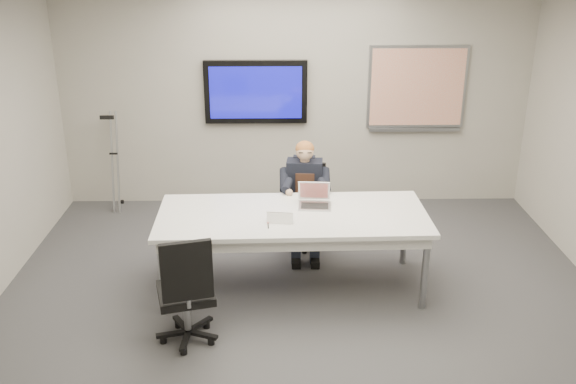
{
  "coord_description": "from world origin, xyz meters",
  "views": [
    {
      "loc": [
        -0.23,
        -5.05,
        3.32
      ],
      "look_at": [
        -0.13,
        0.79,
        0.99
      ],
      "focal_mm": 40.0,
      "sensor_mm": 36.0,
      "label": 1
    }
  ],
  "objects_px": {
    "conference_table": "(293,222)",
    "office_chair_far": "(305,220)",
    "seated_person": "(305,211)",
    "office_chair_near": "(187,309)",
    "laptop": "(314,200)"
  },
  "relations": [
    {
      "from": "office_chair_far",
      "to": "laptop",
      "type": "bearing_deg",
      "value": -67.98
    },
    {
      "from": "conference_table",
      "to": "office_chair_far",
      "type": "relative_size",
      "value": 2.78
    },
    {
      "from": "conference_table",
      "to": "office_chair_near",
      "type": "distance_m",
      "value": 1.39
    },
    {
      "from": "office_chair_far",
      "to": "laptop",
      "type": "relative_size",
      "value": 2.85
    },
    {
      "from": "conference_table",
      "to": "seated_person",
      "type": "xyz_separation_m",
      "value": [
        0.15,
        0.75,
        -0.21
      ]
    },
    {
      "from": "laptop",
      "to": "office_chair_far",
      "type": "bearing_deg",
      "value": 98.86
    },
    {
      "from": "conference_table",
      "to": "office_chair_far",
      "type": "bearing_deg",
      "value": 79.09
    },
    {
      "from": "office_chair_far",
      "to": "seated_person",
      "type": "bearing_deg",
      "value": -75.51
    },
    {
      "from": "conference_table",
      "to": "laptop",
      "type": "distance_m",
      "value": 0.35
    },
    {
      "from": "office_chair_far",
      "to": "seated_person",
      "type": "xyz_separation_m",
      "value": [
        -0.01,
        -0.23,
        0.21
      ]
    },
    {
      "from": "laptop",
      "to": "conference_table",
      "type": "bearing_deg",
      "value": -131.44
    },
    {
      "from": "conference_table",
      "to": "office_chair_near",
      "type": "height_order",
      "value": "office_chair_near"
    },
    {
      "from": "conference_table",
      "to": "laptop",
      "type": "xyz_separation_m",
      "value": [
        0.23,
        0.22,
        0.15
      ]
    },
    {
      "from": "conference_table",
      "to": "office_chair_far",
      "type": "xyz_separation_m",
      "value": [
        0.17,
        0.98,
        -0.42
      ]
    },
    {
      "from": "seated_person",
      "to": "laptop",
      "type": "height_order",
      "value": "seated_person"
    }
  ]
}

